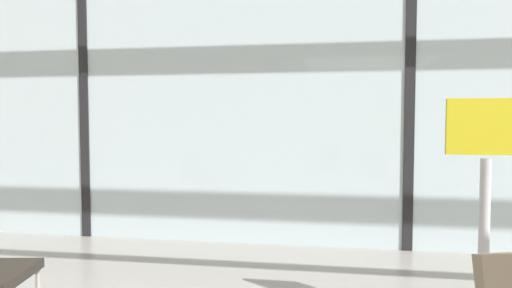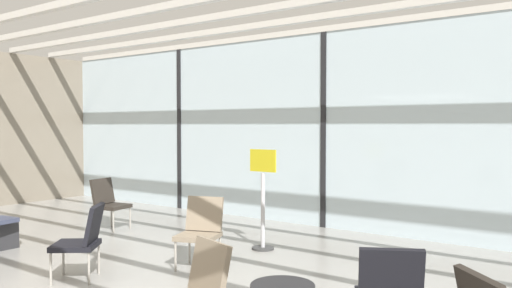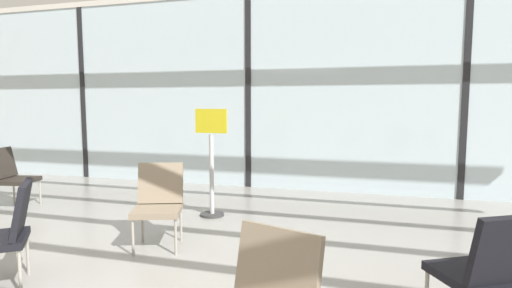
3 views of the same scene
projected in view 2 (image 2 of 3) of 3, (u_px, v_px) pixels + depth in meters
glass_curtain_wall at (325, 130)px, 8.99m from camera, size 14.00×0.08×3.40m
window_mullion_0 at (181, 129)px, 11.06m from camera, size 0.10×0.12×3.40m
window_mullion_1 at (325, 130)px, 8.99m from camera, size 0.10×0.12×3.40m
parked_airplane at (412, 120)px, 14.35m from camera, size 13.92×3.87×3.87m
lounge_chair_1 at (201, 228)px, 6.50m from camera, size 0.63×0.66×0.87m
lounge_chair_4 at (108, 201)px, 8.83m from camera, size 0.60×0.57×0.87m
lounge_chair_6 at (83, 237)px, 5.94m from camera, size 0.71×0.70×0.87m
info_sign at (263, 202)px, 7.39m from camera, size 0.44×0.32×1.44m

